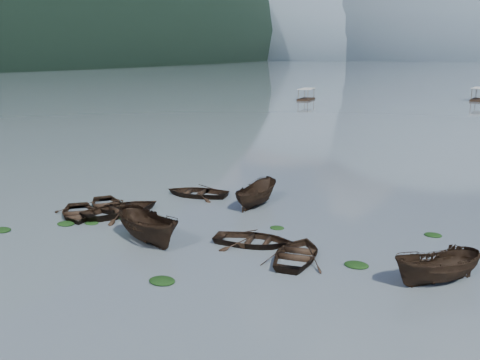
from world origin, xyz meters
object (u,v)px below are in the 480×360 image
at_px(pontoon_left, 306,100).
at_px(pontoon_centre, 479,101).
at_px(rowboat_3, 298,259).
at_px(rowboat_0, 78,216).

bearing_deg(pontoon_left, pontoon_centre, 18.58).
relative_size(rowboat_3, pontoon_left, 0.70).
xyz_separation_m(rowboat_0, pontoon_centre, (19.43, 98.09, 0.00)).
distance_m(rowboat_0, pontoon_centre, 100.00).
height_order(rowboat_0, pontoon_left, pontoon_left).
distance_m(rowboat_3, pontoon_left, 89.56).
relative_size(rowboat_0, pontoon_centre, 0.61).
xyz_separation_m(rowboat_3, pontoon_left, (-27.77, 85.15, 0.00)).
bearing_deg(rowboat_0, pontoon_left, 57.12).
relative_size(rowboat_0, pontoon_left, 0.68).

